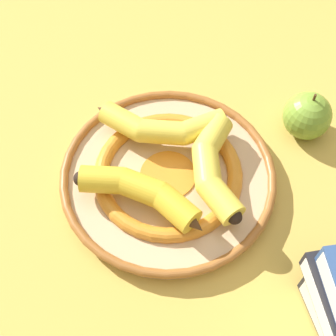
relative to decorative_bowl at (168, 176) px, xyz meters
The scene contains 6 objects.
ground_plane 0.04m from the decorative_bowl, 30.88° to the left, with size 2.80×2.80×0.00m, color gold.
decorative_bowl is the anchor object (origin of this frame).
banana_a 0.08m from the decorative_bowl, 134.85° to the right, with size 0.12×0.19×0.04m.
banana_b 0.07m from the decorative_bowl, 120.97° to the left, with size 0.16×0.13×0.04m.
banana_c 0.07m from the decorative_bowl, ahead, with size 0.08×0.20×0.04m.
apple 0.24m from the decorative_bowl, 148.66° to the left, with size 0.08×0.08×0.09m.
Camera 1 is at (0.27, 0.19, 0.62)m, focal length 50.00 mm.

